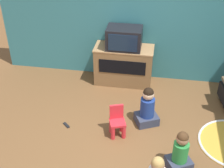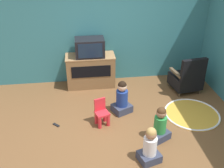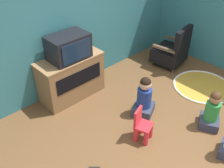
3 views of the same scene
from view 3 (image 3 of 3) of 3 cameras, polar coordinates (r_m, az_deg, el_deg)
ground_plane at (r=4.10m, az=13.46°, el=-11.25°), size 30.00×30.00×0.00m
wall_back at (r=4.56m, az=-10.19°, el=13.98°), size 5.48×0.12×2.62m
tv_cabinet at (r=4.61m, az=-8.91°, el=1.62°), size 1.14×0.51×0.77m
television at (r=4.31m, az=-9.45°, el=7.95°), size 0.65×0.45×0.41m
black_armchair at (r=5.65m, az=12.92°, el=6.98°), size 0.70×0.68×0.89m
yellow_kid_chair at (r=3.86m, az=6.59°, el=-9.32°), size 0.30×0.29×0.52m
play_mat at (r=5.27m, az=19.13°, el=-0.48°), size 1.12×1.12×0.04m
child_watching_left at (r=4.27m, az=20.88°, el=-5.67°), size 0.42×0.41×0.65m
child_watching_right at (r=4.24m, az=7.01°, el=-3.15°), size 0.45×0.43×0.70m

